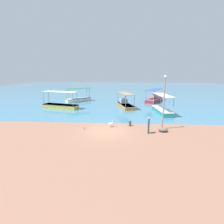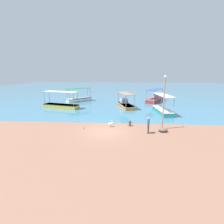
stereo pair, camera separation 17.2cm
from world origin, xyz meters
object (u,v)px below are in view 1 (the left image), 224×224
(mooring_bollard, at_px, (130,123))
(fishing_boat_near_left, at_px, (61,105))
(lamp_post, at_px, (164,100))
(fisherman_standing, at_px, (149,125))
(glass_bottle, at_px, (84,128))
(fishing_boat_far_right, at_px, (162,110))
(pelican, at_px, (111,124))
(fishing_boat_far_left, at_px, (125,104))
(fishing_boat_center, at_px, (154,99))
(net_pile, at_px, (163,130))
(fishing_boat_near_right, at_px, (78,99))

(mooring_bollard, bearing_deg, fishing_boat_near_left, 140.26)
(lamp_post, xyz_separation_m, fisherman_standing, (-1.73, -1.59, -2.37))
(fisherman_standing, relative_size, glass_bottle, 6.26)
(fishing_boat_far_right, xyz_separation_m, pelican, (-7.37, -7.40, -0.16))
(pelican, xyz_separation_m, lamp_post, (5.73, -0.31, 2.90))
(fishing_boat_far_right, xyz_separation_m, fisherman_standing, (-3.37, -9.30, 0.37))
(fishing_boat_far_left, xyz_separation_m, fishing_boat_center, (6.33, 6.65, 0.05))
(fishing_boat_far_right, height_order, net_pile, fishing_boat_far_right)
(fishing_boat_far_left, height_order, glass_bottle, fishing_boat_far_left)
(fishing_boat_center, height_order, net_pile, fishing_boat_center)
(fishing_boat_center, xyz_separation_m, mooring_bollard, (-5.89, -17.94, -0.25))
(fishing_boat_center, bearing_deg, mooring_bollard, -108.16)
(fishing_boat_far_left, relative_size, fishing_boat_near_right, 1.21)
(fishing_boat_near_right, xyz_separation_m, fishing_boat_center, (16.31, 0.86, 0.07))
(fishing_boat_near_right, height_order, net_pile, fishing_boat_near_right)
(net_pile, relative_size, glass_bottle, 3.66)
(fishing_boat_near_right, bearing_deg, fishing_boat_center, 3.03)
(fishing_boat_far_right, relative_size, lamp_post, 1.05)
(fishing_boat_center, xyz_separation_m, pelican, (-8.08, -18.42, -0.24))
(fishing_boat_far_left, xyz_separation_m, net_pile, (3.87, -13.07, -0.35))
(fishing_boat_near_right, xyz_separation_m, fishing_boat_far_right, (15.59, -10.16, -0.01))
(fishing_boat_far_right, distance_m, fisherman_standing, 9.90)
(fishing_boat_near_left, bearing_deg, pelican, -47.02)
(net_pile, bearing_deg, mooring_bollard, 152.54)
(lamp_post, distance_m, fisherman_standing, 3.34)
(pelican, relative_size, net_pile, 0.81)
(fishing_boat_near_left, bearing_deg, fishing_boat_far_left, 7.83)
(fishing_boat_center, relative_size, mooring_bollard, 9.17)
(lamp_post, relative_size, glass_bottle, 21.63)
(fishing_boat_near_left, height_order, net_pile, fishing_boat_near_left)
(fishing_boat_near_left, relative_size, lamp_post, 1.14)
(glass_bottle, bearing_deg, fishing_boat_center, 60.54)
(fishing_boat_center, xyz_separation_m, fisherman_standing, (-4.08, -20.32, 0.29))
(lamp_post, relative_size, net_pile, 5.91)
(fishing_boat_far_left, relative_size, fishing_boat_center, 0.96)
(fishing_boat_far_left, distance_m, pelican, 11.90)
(fishing_boat_far_right, distance_m, glass_bottle, 13.29)
(fishing_boat_far_left, bearing_deg, mooring_bollard, -87.72)
(glass_bottle, bearing_deg, fishing_boat_far_left, 70.03)
(fishing_boat_far_right, relative_size, pelican, 7.65)
(fishing_boat_center, height_order, mooring_bollard, fishing_boat_center)
(fishing_boat_far_left, height_order, fishing_boat_near_right, fishing_boat_near_right)
(fishing_boat_near_left, bearing_deg, fisherman_standing, -41.89)
(pelican, distance_m, mooring_bollard, 2.25)
(lamp_post, relative_size, fisherman_standing, 3.46)
(fishing_boat_center, distance_m, mooring_bollard, 18.88)
(fishing_boat_near_right, bearing_deg, fishing_boat_far_right, -33.09)
(mooring_bollard, bearing_deg, pelican, -167.68)
(fishing_boat_far_left, bearing_deg, pelican, -98.43)
(net_pile, height_order, glass_bottle, net_pile)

